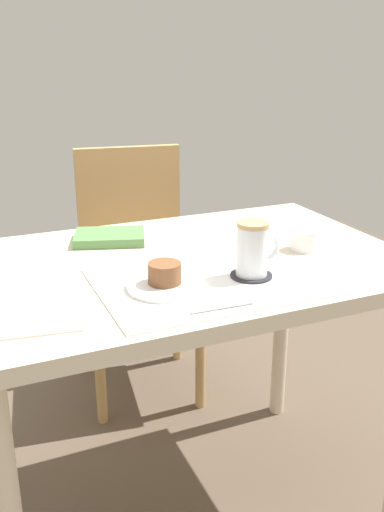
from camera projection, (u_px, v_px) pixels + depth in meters
The scene contains 12 objects.
ground_plane at pixel (186, 509), 1.63m from camera, with size 4.40×4.40×0.02m, color brown.
dining_table at pixel (185, 296), 1.40m from camera, with size 1.07×0.70×0.75m.
wooden_chair at pixel (136, 262), 2.11m from camera, with size 0.48×0.48×0.89m.
placemat at pixel (199, 283), 1.23m from camera, with size 0.43×0.35×0.00m, color white.
pastry_plate at pixel (165, 285), 1.19m from camera, with size 0.16×0.16×0.01m, color white.
pastry at pixel (165, 273), 1.18m from camera, with size 0.07×0.07×0.04m, color brown.
coffee_coaster at pixel (251, 275), 1.25m from camera, with size 0.09×0.09×0.01m, color #232328.
coffee_mug at pixel (253, 248), 1.23m from camera, with size 0.10×0.07×0.12m.
teaspoon at pixel (223, 307), 1.10m from camera, with size 0.01×0.01×0.13m, color silver.
paper_napkin at pixel (40, 317), 1.07m from camera, with size 0.15×0.15×0.00m, color silver.
sugar_bowl at pixel (304, 240), 1.43m from camera, with size 0.07×0.07×0.05m, color white.
small_book at pixel (110, 237), 1.49m from camera, with size 0.18×0.12×0.02m, color #598C4C.
Camera 1 is at (-0.49, -1.18, 1.23)m, focal length 40.00 mm.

